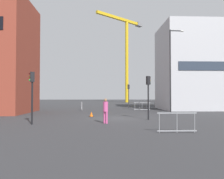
{
  "coord_description": "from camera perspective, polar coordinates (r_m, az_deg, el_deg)",
  "views": [
    {
      "loc": [
        -1.08,
        -18.96,
        2.01
      ],
      "look_at": [
        0.0,
        7.55,
        2.69
      ],
      "focal_mm": 35.12,
      "sensor_mm": 36.0,
      "label": 1
    }
  ],
  "objects": [
    {
      "name": "ground",
      "position": [
        19.09,
        0.93,
        -7.51
      ],
      "size": [
        160.0,
        160.0,
        0.0
      ],
      "primitive_type": "plane",
      "color": "#333335"
    },
    {
      "name": "office_block",
      "position": [
        33.92,
        23.43,
        5.22
      ],
      "size": [
        12.97,
        7.91,
        11.77
      ],
      "color": "#B7B7BC",
      "rests_on": "ground"
    },
    {
      "name": "construction_crane",
      "position": [
        61.96,
        3.65,
        10.89
      ],
      "size": [
        13.4,
        10.68,
        23.29
      ],
      "color": "gold",
      "rests_on": "ground"
    },
    {
      "name": "streetlamp_tall",
      "position": [
        24.48,
        15.27,
        6.01
      ],
      "size": [
        1.61,
        0.27,
        9.06
      ],
      "color": "#232326",
      "rests_on": "ground"
    },
    {
      "name": "traffic_light_near",
      "position": [
        34.32,
        4.34,
        -0.67
      ],
      "size": [
        0.36,
        0.38,
        3.67
      ],
      "color": "#2D2D30",
      "rests_on": "ground"
    },
    {
      "name": "traffic_light_crosswalk",
      "position": [
        18.13,
        9.44,
        -0.16
      ],
      "size": [
        0.39,
        0.31,
        3.56
      ],
      "color": "black",
      "rests_on": "ground"
    },
    {
      "name": "traffic_light_island",
      "position": [
        15.99,
        -20.09,
        0.19
      ],
      "size": [
        0.39,
        0.33,
        3.61
      ],
      "color": "black",
      "rests_on": "ground"
    },
    {
      "name": "pedestrian_walking",
      "position": [
        15.6,
        -1.68,
        -5.05
      ],
      "size": [
        0.34,
        0.34,
        1.77
      ],
      "color": "#D14C8C",
      "rests_on": "ground"
    },
    {
      "name": "safety_barrier_front",
      "position": [
        12.33,
        16.55,
        -8.14
      ],
      "size": [
        2.12,
        0.09,
        1.08
      ],
      "color": "gray",
      "rests_on": "ground"
    },
    {
      "name": "safety_barrier_rear",
      "position": [
        29.36,
        -7.88,
        -4.28
      ],
      "size": [
        0.31,
        1.87,
        1.08
      ],
      "color": "#B2B5BA",
      "rests_on": "ground"
    },
    {
      "name": "safety_barrier_mid_span",
      "position": [
        29.29,
        7.85,
        -4.28
      ],
      "size": [
        2.11,
        0.33,
        1.08
      ],
      "color": "#9EA0A5",
      "rests_on": "ground"
    },
    {
      "name": "safety_barrier_right_run",
      "position": [
        33.51,
        9.06,
        -3.92
      ],
      "size": [
        2.4,
        0.13,
        1.08
      ],
      "color": "#9EA0A5",
      "rests_on": "ground"
    },
    {
      "name": "traffic_cone_striped",
      "position": [
        20.54,
        -5.39,
        -6.48
      ],
      "size": [
        0.46,
        0.46,
        0.47
      ],
      "color": "black",
      "rests_on": "ground"
    }
  ]
}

